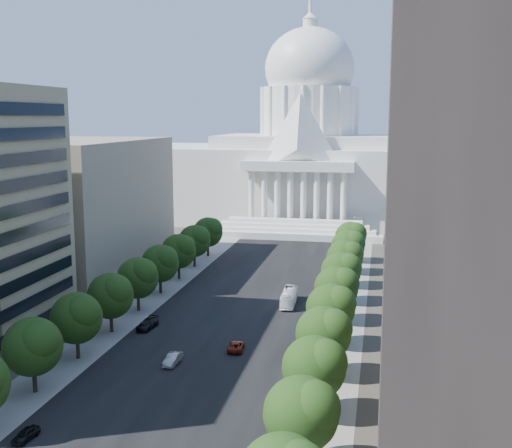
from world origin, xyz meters
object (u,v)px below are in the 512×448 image
Objects in this scene: car_red at (236,346)px; car_dark_b at (148,324)px; car_silver at (173,359)px; car_dark_a at (26,435)px; city_bus at (289,297)px.

car_red is 18.20m from car_dark_b.
car_dark_b reaches higher than car_silver.
car_silver is 0.95× the size of car_red.
car_dark_a is at bearing 55.97° from car_red.
car_dark_a is at bearing -107.10° from car_silver.
car_red is at bearing 46.20° from car_silver.
car_silver is at bearing -112.57° from city_bus.
car_red is (16.53, 31.29, 0.04)m from car_dark_a.
car_dark_b reaches higher than car_red.
car_dark_a is 35.39m from car_red.
car_dark_a is at bearing -112.51° from city_bus.
car_dark_a is 0.36× the size of city_bus.
car_dark_b is at bearing 126.11° from car_silver.
car_silver is 10.48m from car_red.
car_silver is 34.86m from city_bus.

